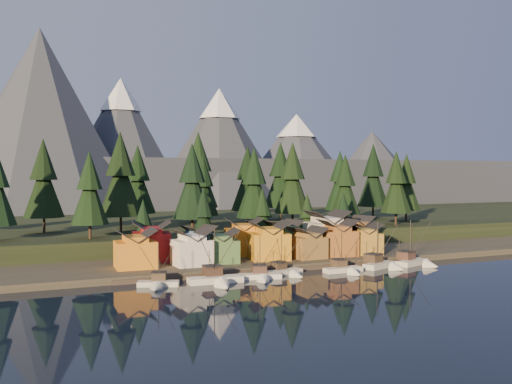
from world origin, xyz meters
name	(u,v)px	position (x,y,z in m)	size (l,w,h in m)	color
ground	(319,283)	(0.00, 0.00, 0.00)	(500.00, 500.00, 0.00)	black
shore_strip	(246,254)	(0.00, 40.00, 0.75)	(400.00, 50.00, 1.50)	#3A352A
hillside	(192,229)	(0.00, 90.00, 3.00)	(420.00, 100.00, 6.00)	black
dock	(284,268)	(0.00, 16.50, 0.50)	(80.00, 4.00, 1.00)	#4D4237
mountain_ridge	(118,167)	(-4.20, 213.59, 26.06)	(560.00, 190.00, 90.00)	#414553
boat_0	(158,278)	(-31.77, 9.41, 1.92)	(8.91, 9.34, 10.02)	beige
boat_1	(217,273)	(-19.72, 7.59, 2.30)	(11.95, 12.94, 12.66)	white
boat_2	(261,270)	(-9.43, 8.42, 1.98)	(9.68, 10.12, 10.56)	white
boat_3	(286,267)	(-2.09, 10.97, 1.86)	(10.01, 10.55, 10.25)	silver
boat_4	(346,264)	(11.85, 8.33, 1.92)	(9.73, 10.55, 10.48)	white
boat_5	(383,258)	(23.23, 9.70, 2.49)	(10.17, 10.81, 12.42)	beige
boat_6	(416,256)	(33.31, 9.93, 2.45)	(10.53, 11.14, 12.47)	silver
house_front_0	(135,248)	(-33.00, 25.31, 6.12)	(9.15, 8.68, 8.80)	orange
house_front_1	(192,246)	(-20.22, 23.69, 5.99)	(8.64, 8.33, 8.55)	white
house_front_2	(221,245)	(-12.56, 25.27, 5.70)	(9.55, 9.60, 7.99)	#476B3A
house_front_3	(269,239)	(0.00, 24.78, 6.47)	(10.80, 10.46, 9.46)	orange
house_front_4	(307,242)	(9.83, 22.99, 5.59)	(8.01, 8.58, 7.79)	olive
house_front_5	(337,237)	(19.01, 23.65, 6.39)	(9.93, 9.24, 9.31)	#9F5D29
house_front_6	(364,238)	(26.90, 23.11, 5.80)	(9.85, 9.53, 8.18)	#AA7E2B
house_back_0	(151,240)	(-27.44, 33.53, 6.63)	(10.40, 10.11, 9.78)	maroon
house_back_1	(199,241)	(-15.27, 33.97, 5.77)	(8.44, 8.51, 8.14)	#3B668C
house_back_2	(243,236)	(-3.30, 33.70, 6.58)	(10.91, 10.37, 9.68)	orange
house_back_3	(283,236)	(8.01, 33.18, 6.07)	(10.17, 9.49, 8.71)	#476C3A
house_back_4	(327,230)	(20.41, 31.45, 7.34)	(10.91, 10.54, 11.12)	beige
house_back_5	(355,232)	(30.30, 32.73, 6.34)	(9.86, 9.93, 9.22)	brown
tree_hill_1	(44,181)	(-50.00, 68.00, 20.59)	(11.45, 11.45, 26.68)	#332319
tree_hill_2	(90,191)	(-40.00, 48.00, 18.37)	(9.71, 9.71, 22.63)	#332319
tree_hill_3	(120,177)	(-30.00, 60.00, 21.69)	(12.32, 12.32, 28.70)	#332319
tree_hill_4	(138,182)	(-22.00, 75.00, 20.07)	(11.05, 11.05, 25.73)	#332319
tree_hill_5	(192,184)	(-12.00, 50.00, 19.87)	(10.89, 10.89, 25.37)	#332319
tree_hill_6	(203,187)	(-4.00, 65.00, 18.38)	(9.72, 9.72, 22.65)	#332319
tree_hill_7	(254,185)	(6.00, 48.00, 19.30)	(10.44, 10.44, 24.33)	#332319
tree_hill_8	(248,181)	(14.00, 72.00, 20.19)	(11.14, 11.14, 25.96)	#332319
tree_hill_9	(293,181)	(22.00, 55.00, 20.51)	(11.39, 11.39, 26.54)	#332319
tree_hill_10	(281,177)	(30.00, 80.00, 21.23)	(11.96, 11.96, 27.86)	#332319
tree_hill_11	(345,187)	(38.00, 50.00, 18.49)	(9.81, 9.81, 22.84)	#332319
tree_hill_12	(340,183)	(46.00, 66.00, 19.46)	(10.57, 10.57, 24.62)	#332319
tree_hill_13	(396,184)	(56.00, 48.00, 19.16)	(10.33, 10.33, 24.07)	#332319
tree_hill_14	(373,178)	(64.00, 72.00, 21.11)	(11.86, 11.86, 27.63)	#332319
tree_hill_15	(198,173)	(0.00, 82.00, 22.92)	(13.28, 13.28, 30.94)	#332319
tree_hill_17	(406,184)	(68.00, 58.00, 18.91)	(10.14, 10.14, 23.62)	#332319
tree_shore_0	(143,226)	(-28.00, 40.00, 9.62)	(6.38, 6.38, 14.87)	#332319
tree_shore_1	(204,218)	(-12.00, 40.00, 11.13)	(7.57, 7.57, 17.62)	#332319
tree_shore_2	(262,216)	(5.00, 40.00, 10.96)	(7.44, 7.44, 17.32)	#332319
tree_shore_3	(307,218)	(19.00, 40.00, 10.00)	(6.68, 6.68, 15.57)	#332319
tree_shore_4	(343,216)	(31.00, 40.00, 10.17)	(6.81, 6.81, 15.87)	#332319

